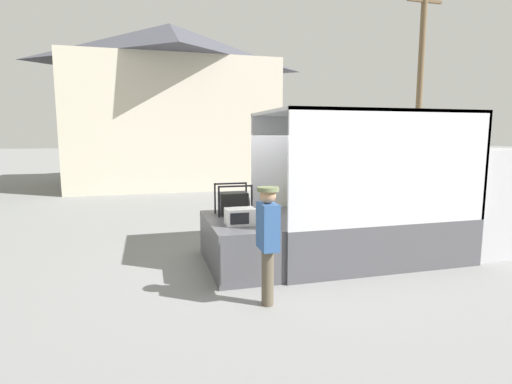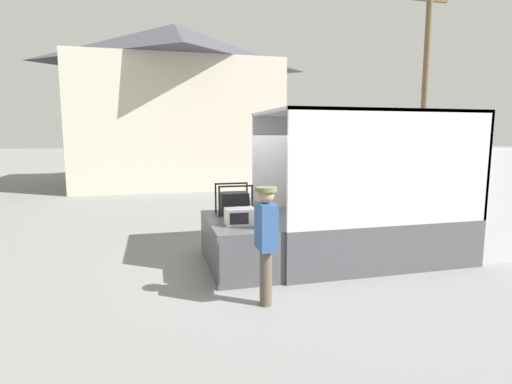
% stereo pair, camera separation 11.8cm
% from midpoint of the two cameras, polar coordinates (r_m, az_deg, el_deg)
% --- Properties ---
extents(ground_plane, '(160.00, 160.00, 0.00)m').
position_cam_midpoint_polar(ground_plane, '(7.95, 1.11, -10.21)').
color(ground_plane, gray).
extents(box_truck, '(5.82, 2.40, 2.96)m').
position_cam_midpoint_polar(box_truck, '(9.22, 21.49, -2.30)').
color(box_truck, '#B2B2B7').
rests_on(box_truck, ground).
extents(tailgate_deck, '(1.15, 2.28, 0.91)m').
position_cam_midpoint_polar(tailgate_deck, '(7.69, -3.02, -7.33)').
color(tailgate_deck, '#4C4C51').
rests_on(tailgate_deck, ground).
extents(microwave, '(0.53, 0.37, 0.29)m').
position_cam_midpoint_polar(microwave, '(7.16, -2.74, -3.51)').
color(microwave, white).
rests_on(microwave, tailgate_deck).
extents(portable_generator, '(0.69, 0.50, 0.62)m').
position_cam_midpoint_polar(portable_generator, '(8.07, -3.57, -1.57)').
color(portable_generator, black).
rests_on(portable_generator, tailgate_deck).
extents(worker_person, '(0.32, 0.44, 1.77)m').
position_cam_midpoint_polar(worker_person, '(5.81, 1.12, -5.92)').
color(worker_person, brown).
rests_on(worker_person, ground).
extents(house_backdrop, '(9.99, 7.94, 8.10)m').
position_cam_midpoint_polar(house_backdrop, '(21.56, -12.12, 12.22)').
color(house_backdrop, beige).
rests_on(house_backdrop, ground).
extents(utility_pole, '(1.80, 0.28, 9.20)m').
position_cam_midpoint_polar(utility_pole, '(20.86, 22.20, 13.71)').
color(utility_pole, brown).
rests_on(utility_pole, ground).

